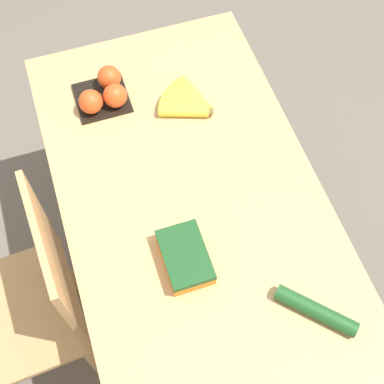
% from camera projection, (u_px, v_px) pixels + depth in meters
% --- Properties ---
extents(ground_plane, '(12.00, 12.00, 0.00)m').
position_uv_depth(ground_plane, '(192.00, 285.00, 2.26)').
color(ground_plane, '#665B51').
extents(dining_table, '(1.39, 0.76, 0.78)m').
position_uv_depth(dining_table, '(192.00, 214.00, 1.68)').
color(dining_table, tan).
rests_on(dining_table, ground_plane).
extents(chair, '(0.44, 0.42, 0.94)m').
position_uv_depth(chair, '(35.00, 302.00, 1.73)').
color(chair, tan).
rests_on(chair, ground_plane).
extents(banana_bunch, '(0.18, 0.17, 0.04)m').
position_uv_depth(banana_bunch, '(188.00, 103.00, 1.73)').
color(banana_bunch, brown).
rests_on(banana_bunch, dining_table).
extents(tomato_pack, '(0.17, 0.17, 0.09)m').
position_uv_depth(tomato_pack, '(105.00, 93.00, 1.72)').
color(tomato_pack, black).
rests_on(tomato_pack, dining_table).
extents(carrot_bag, '(0.18, 0.12, 0.06)m').
position_uv_depth(carrot_bag, '(185.00, 257.00, 1.46)').
color(carrot_bag, orange).
rests_on(carrot_bag, dining_table).
extents(cucumber_near, '(0.19, 0.18, 0.04)m').
position_uv_depth(cucumber_near, '(316.00, 311.00, 1.40)').
color(cucumber_near, '#1E5123').
rests_on(cucumber_near, dining_table).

